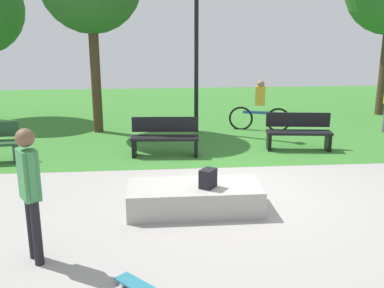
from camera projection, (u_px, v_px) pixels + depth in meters
ground_plane at (239, 191)px, 8.41m from camera, size 28.00×28.00×0.00m
grass_lawn at (198, 112)px, 15.82m from camera, size 26.60×12.58×0.01m
concrete_ledge at (194, 198)px, 7.50m from camera, size 2.24×0.98×0.44m
backpack_on_ledge at (208, 178)px, 7.30m from camera, size 0.33×0.34×0.32m
skater_performing_trick at (30, 185)px, 5.65m from camera, size 0.34×0.38×1.82m
skateboard_by_ledge at (142, 288)px, 5.20m from camera, size 0.69×0.72×0.08m
park_bench_near_lamppost at (165, 136)px, 10.56m from camera, size 1.63×0.58×0.91m
park_bench_by_oak at (298, 131)px, 11.08m from camera, size 1.65×0.66×0.91m
lamp_post at (196, 37)px, 12.29m from camera, size 0.28×0.28×4.50m
cyclist_on_bicycle at (260, 109)px, 13.05m from camera, size 1.76×0.58×1.52m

